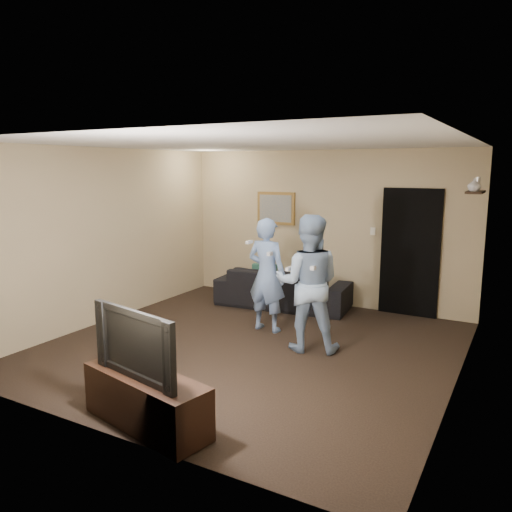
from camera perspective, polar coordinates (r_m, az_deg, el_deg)
The scene contains 19 objects.
ground at distance 6.63m, azimuth -0.56°, elevation -10.31°, with size 5.00×5.00×0.00m, color black.
ceiling at distance 6.22m, azimuth -0.60°, elevation 12.76°, with size 5.00×5.00×0.04m, color silver.
wall_back at distance 8.53m, azimuth 7.78°, elevation 3.19°, with size 5.00×0.04×2.60m, color tan.
wall_front at distance 4.34m, azimuth -17.17°, elevation -3.80°, with size 5.00×0.04×2.60m, color tan.
wall_left at distance 7.83m, azimuth -16.70°, elevation 2.24°, with size 0.04×5.00×2.60m, color tan.
wall_right at distance 5.52m, azimuth 22.60°, elevation -1.23°, with size 0.04×5.00×2.60m, color tan.
sofa at distance 8.40m, azimuth 3.10°, elevation -3.62°, with size 2.20×0.86×0.64m, color black.
throw_pillow at distance 8.52m, azimuth 0.99°, elevation -2.32°, with size 0.42×0.13×0.42m, color #18493E.
painting_frame at distance 8.85m, azimuth 2.31°, elevation 5.47°, with size 0.72×0.05×0.57m, color olive.
painting_canvas at distance 8.82m, azimuth 2.23°, elevation 5.46°, with size 0.62×0.01×0.47m, color slate.
doorway at distance 8.14m, azimuth 17.19°, elevation 0.37°, with size 0.90×0.06×2.00m, color black.
light_switch at distance 8.24m, azimuth 13.22°, elevation 2.78°, with size 0.08×0.02×0.12m, color silver.
wall_shelf at distance 7.24m, azimuth 23.80°, elevation 6.70°, with size 0.20×0.60×0.03m, color black.
shelf_vase at distance 7.02m, azimuth 23.69°, elevation 7.46°, with size 0.16×0.16×0.17m, color silver.
shelf_figurine at distance 7.42m, azimuth 24.01°, elevation 7.57°, with size 0.06×0.06×0.18m, color silver.
tv_console at distance 4.76m, azimuth -12.43°, elevation -15.78°, with size 1.34×0.43×0.48m, color black.
television at distance 4.55m, azimuth -12.70°, elevation -9.53°, with size 1.08×0.14×0.62m, color black.
wii_player_left at distance 7.06m, azimuth 1.25°, elevation -2.16°, with size 0.61×0.50×1.62m.
wii_player_right at distance 6.33m, azimuth 5.95°, elevation -3.11°, with size 1.02×0.91×1.74m.
Camera 1 is at (3.08, -5.40, 2.31)m, focal length 35.00 mm.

